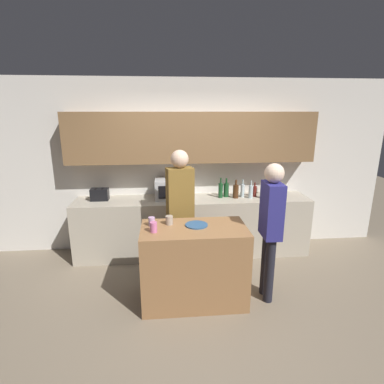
% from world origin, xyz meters
% --- Properties ---
extents(ground_plane, '(14.00, 14.00, 0.00)m').
position_xyz_m(ground_plane, '(0.00, 0.00, 0.00)').
color(ground_plane, '#7F705B').
extents(back_wall, '(6.40, 0.40, 2.70)m').
position_xyz_m(back_wall, '(0.00, 1.66, 1.54)').
color(back_wall, silver).
rests_on(back_wall, ground_plane).
extents(back_counter, '(3.60, 0.62, 0.90)m').
position_xyz_m(back_counter, '(0.00, 1.39, 0.45)').
color(back_counter, '#B7AD99').
rests_on(back_counter, ground_plane).
extents(kitchen_island, '(1.21, 0.65, 0.93)m').
position_xyz_m(kitchen_island, '(-0.11, 0.15, 0.47)').
color(kitchen_island, '#996B42').
rests_on(kitchen_island, ground_plane).
extents(microwave, '(0.52, 0.39, 0.30)m').
position_xyz_m(microwave, '(-0.32, 1.44, 1.05)').
color(microwave, '#B7BABC').
rests_on(microwave, back_counter).
extents(toaster, '(0.26, 0.16, 0.18)m').
position_xyz_m(toaster, '(-1.41, 1.44, 0.99)').
color(toaster, black).
rests_on(toaster, back_counter).
extents(potted_plant, '(0.14, 0.14, 0.40)m').
position_xyz_m(potted_plant, '(1.24, 1.44, 1.10)').
color(potted_plant, brown).
rests_on(potted_plant, back_counter).
extents(bottle_0, '(0.07, 0.07, 0.31)m').
position_xyz_m(bottle_0, '(0.43, 1.41, 1.02)').
color(bottle_0, '#194723').
rests_on(bottle_0, back_counter).
extents(bottle_1, '(0.08, 0.08, 0.30)m').
position_xyz_m(bottle_1, '(0.53, 1.46, 1.02)').
color(bottle_1, '#194723').
rests_on(bottle_1, back_counter).
extents(bottle_2, '(0.09, 0.09, 0.29)m').
position_xyz_m(bottle_2, '(0.66, 1.37, 1.01)').
color(bottle_2, '#472814').
rests_on(bottle_2, back_counter).
extents(bottle_3, '(0.06, 0.06, 0.28)m').
position_xyz_m(bottle_3, '(0.78, 1.41, 1.01)').
color(bottle_3, silver).
rests_on(bottle_3, back_counter).
extents(bottle_4, '(0.07, 0.07, 0.28)m').
position_xyz_m(bottle_4, '(0.89, 1.34, 1.01)').
color(bottle_4, silver).
rests_on(bottle_4, back_counter).
extents(bottle_5, '(0.07, 0.07, 0.22)m').
position_xyz_m(bottle_5, '(0.98, 1.43, 0.99)').
color(bottle_5, maroon).
rests_on(bottle_5, back_counter).
extents(bottle_6, '(0.08, 0.08, 0.25)m').
position_xyz_m(bottle_6, '(1.09, 1.31, 1.00)').
color(bottle_6, '#472814').
rests_on(bottle_6, back_counter).
extents(plate_on_island, '(0.26, 0.26, 0.01)m').
position_xyz_m(plate_on_island, '(-0.07, 0.20, 0.94)').
color(plate_on_island, '#2D5684').
rests_on(plate_on_island, kitchen_island).
extents(cup_0, '(0.08, 0.08, 0.11)m').
position_xyz_m(cup_0, '(-0.56, 0.06, 0.99)').
color(cup_0, pink).
rests_on(cup_0, kitchen_island).
extents(cup_1, '(0.07, 0.07, 0.10)m').
position_xyz_m(cup_1, '(-0.59, 0.24, 0.98)').
color(cup_1, '#CDA2D3').
rests_on(cup_1, kitchen_island).
extents(cup_2, '(0.09, 0.09, 0.10)m').
position_xyz_m(cup_2, '(-0.38, 0.27, 0.98)').
color(cup_2, tan).
rests_on(cup_2, kitchen_island).
extents(person_left, '(0.22, 0.35, 1.66)m').
position_xyz_m(person_left, '(0.78, 0.11, 0.99)').
color(person_left, black).
rests_on(person_left, ground_plane).
extents(person_center, '(0.37, 0.26, 1.74)m').
position_xyz_m(person_center, '(-0.23, 0.73, 1.05)').
color(person_center, black).
rests_on(person_center, ground_plane).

